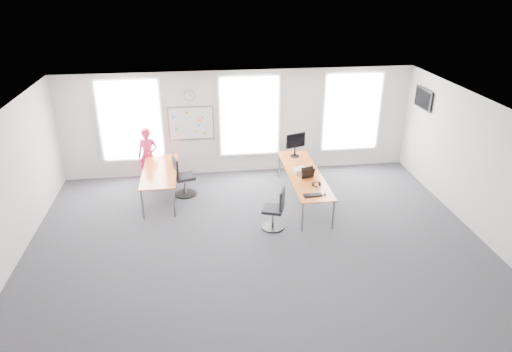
{
  "coord_description": "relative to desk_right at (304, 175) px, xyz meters",
  "views": [
    {
      "loc": [
        -1.13,
        -8.4,
        5.57
      ],
      "look_at": [
        0.13,
        1.2,
        1.1
      ],
      "focal_mm": 32.0,
      "sensor_mm": 36.0,
      "label": 1
    }
  ],
  "objects": [
    {
      "name": "wall_clock",
      "position": [
        -2.81,
        2.04,
        1.63
      ],
      "size": [
        0.3,
        0.04,
        0.3
      ],
      "primitive_type": "cylinder",
      "rotation": [
        1.57,
        0.0,
        0.0
      ],
      "color": "gray",
      "rests_on": "wall_back"
    },
    {
      "name": "desk_left",
      "position": [
        -3.66,
        0.59,
        0.01
      ],
      "size": [
        0.87,
        2.17,
        0.79
      ],
      "color": "orange",
      "rests_on": "ground"
    },
    {
      "name": "window_right",
      "position": [
        1.84,
        2.04,
        0.98
      ],
      "size": [
        1.6,
        0.06,
        2.2
      ],
      "primitive_type": "cube",
      "color": "white",
      "rests_on": "wall_back"
    },
    {
      "name": "lens_cap",
      "position": [
        0.1,
        -0.82,
        0.05
      ],
      "size": [
        0.07,
        0.07,
        0.01
      ],
      "primitive_type": "cylinder",
      "rotation": [
        0.0,
        0.0,
        0.08
      ],
      "color": "black",
      "rests_on": "desk_right"
    },
    {
      "name": "floor",
      "position": [
        -1.46,
        -1.93,
        -0.72
      ],
      "size": [
        10.0,
        10.0,
        0.0
      ],
      "primitive_type": "plane",
      "color": "#2A292F",
      "rests_on": "ground"
    },
    {
      "name": "person",
      "position": [
        -4.03,
        1.66,
        0.08
      ],
      "size": [
        0.63,
        0.46,
        1.58
      ],
      "primitive_type": "imported",
      "rotation": [
        0.0,
        0.0,
        -0.16
      ],
      "color": "#E8275E",
      "rests_on": "ground"
    },
    {
      "name": "whiteboard",
      "position": [
        -2.81,
        2.04,
        0.83
      ],
      "size": [
        1.2,
        0.03,
        0.9
      ],
      "primitive_type": "cube",
      "color": "white",
      "rests_on": "wall_back"
    },
    {
      "name": "wall_front",
      "position": [
        -1.46,
        -5.93,
        0.78
      ],
      "size": [
        10.0,
        0.0,
        10.0
      ],
      "primitive_type": "plane",
      "rotation": [
        -1.57,
        0.0,
        0.0
      ],
      "color": "silver",
      "rests_on": "ground"
    },
    {
      "name": "wall_right",
      "position": [
        3.54,
        -1.93,
        0.78
      ],
      "size": [
        0.0,
        10.0,
        10.0
      ],
      "primitive_type": "plane",
      "rotation": [
        1.57,
        0.0,
        -1.57
      ],
      "color": "silver",
      "rests_on": "ground"
    },
    {
      "name": "mouse",
      "position": [
        0.21,
        -1.26,
        0.07
      ],
      "size": [
        0.07,
        0.1,
        0.04
      ],
      "primitive_type": "ellipsoid",
      "rotation": [
        0.0,
        0.0,
        -0.04
      ],
      "color": "black",
      "rests_on": "desk_right"
    },
    {
      "name": "wall_left",
      "position": [
        -6.46,
        -1.93,
        0.78
      ],
      "size": [
        0.0,
        10.0,
        10.0
      ],
      "primitive_type": "plane",
      "rotation": [
        1.57,
        0.0,
        1.57
      ],
      "color": "silver",
      "rests_on": "ground"
    },
    {
      "name": "laptop_sleeve",
      "position": [
        0.03,
        -0.29,
        0.18
      ],
      "size": [
        0.35,
        0.27,
        0.27
      ],
      "rotation": [
        0.0,
        0.0,
        0.3
      ],
      "color": "black",
      "rests_on": "desk_right"
    },
    {
      "name": "monitor",
      "position": [
        0.0,
        1.13,
        0.45
      ],
      "size": [
        0.58,
        0.26,
        0.67
      ],
      "rotation": [
        0.0,
        0.0,
        0.34
      ],
      "color": "black",
      "rests_on": "desk_right"
    },
    {
      "name": "window_left",
      "position": [
        -4.46,
        2.04,
        0.98
      ],
      "size": [
        1.6,
        0.06,
        2.2
      ],
      "primitive_type": "cube",
      "color": "white",
      "rests_on": "wall_back"
    },
    {
      "name": "window_mid",
      "position": [
        -1.16,
        2.04,
        0.98
      ],
      "size": [
        1.6,
        0.06,
        2.2
      ],
      "primitive_type": "cube",
      "color": "white",
      "rests_on": "wall_back"
    },
    {
      "name": "ceiling",
      "position": [
        -1.46,
        -1.93,
        2.28
      ],
      "size": [
        10.0,
        10.0,
        0.0
      ],
      "primitive_type": "plane",
      "rotation": [
        3.14,
        0.0,
        0.0
      ],
      "color": "silver",
      "rests_on": "ground"
    },
    {
      "name": "keyboard",
      "position": [
        -0.08,
        -1.25,
        0.06
      ],
      "size": [
        0.46,
        0.22,
        0.02
      ],
      "primitive_type": "cube",
      "rotation": [
        0.0,
        0.0,
        0.14
      ],
      "color": "black",
      "rests_on": "desk_right"
    },
    {
      "name": "wall_back",
      "position": [
        -1.46,
        2.07,
        0.78
      ],
      "size": [
        10.0,
        0.0,
        10.0
      ],
      "primitive_type": "plane",
      "rotation": [
        1.57,
        0.0,
        0.0
      ],
      "color": "silver",
      "rests_on": "ground"
    },
    {
      "name": "tv",
      "position": [
        3.49,
        1.07,
        1.58
      ],
      "size": [
        0.06,
        0.9,
        0.55
      ],
      "primitive_type": "cube",
      "color": "black",
      "rests_on": "wall_right"
    },
    {
      "name": "chair_left",
      "position": [
        -3.1,
        0.69,
        -0.24
      ],
      "size": [
        0.6,
        0.6,
        1.08
      ],
      "rotation": [
        0.0,
        0.0,
        1.84
      ],
      "color": "black",
      "rests_on": "ground"
    },
    {
      "name": "desk_right",
      "position": [
        0.0,
        0.0,
        0.0
      ],
      "size": [
        0.84,
        3.14,
        0.76
      ],
      "color": "orange",
      "rests_on": "ground"
    },
    {
      "name": "headphones",
      "position": [
        0.12,
        -0.76,
        0.1
      ],
      "size": [
        0.19,
        0.1,
        0.11
      ],
      "rotation": [
        0.0,
        0.0,
        -0.12
      ],
      "color": "black",
      "rests_on": "desk_right"
    },
    {
      "name": "chair_right",
      "position": [
        -0.95,
        -1.29,
        -0.28
      ],
      "size": [
        0.58,
        0.58,
        1.0
      ],
      "rotation": [
        0.0,
        0.0,
        -1.93
      ],
      "color": "black",
      "rests_on": "ground"
    },
    {
      "name": "paper_stack",
      "position": [
        -0.1,
        0.05,
        0.11
      ],
      "size": [
        0.4,
        0.34,
        0.12
      ],
      "primitive_type": "cube",
      "rotation": [
        0.0,
        0.0,
        0.27
      ],
      "color": "beige",
      "rests_on": "desk_right"
    }
  ]
}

